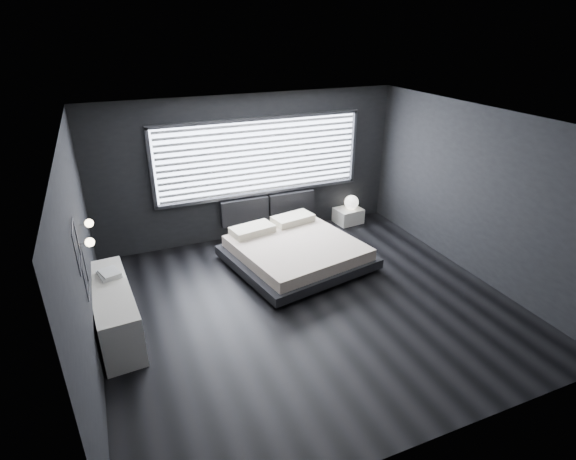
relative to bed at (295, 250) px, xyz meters
name	(u,v)px	position (x,y,z in m)	size (l,w,h in m)	color
room	(311,221)	(-0.31, -1.26, 1.14)	(6.04, 6.00, 2.80)	black
window	(261,157)	(-0.11, 1.44, 1.35)	(4.14, 0.09, 1.52)	white
headboard	(268,208)	(0.01, 1.38, 0.31)	(1.96, 0.16, 0.52)	black
sconce_near	(90,242)	(-3.19, -1.21, 1.34)	(0.18, 0.11, 0.11)	silver
sconce_far	(89,223)	(-3.19, -0.61, 1.34)	(0.18, 0.11, 0.11)	silver
wall_art_upper	(76,246)	(-3.29, -1.81, 1.59)	(0.01, 0.48, 0.48)	#47474C
wall_art_lower	(85,274)	(-3.29, -1.56, 1.12)	(0.01, 0.48, 0.48)	#47474C
bed	(295,250)	(0.00, 0.00, 0.00)	(2.56, 2.48, 0.57)	black
nightstand	(348,216)	(1.79, 1.24, -0.11)	(0.55, 0.46, 0.32)	white
orb_lamp	(351,202)	(1.84, 1.22, 0.20)	(0.30, 0.30, 0.30)	white
dresser	(114,311)	(-3.09, -0.85, 0.10)	(0.65, 1.84, 0.72)	white
book_stack	(109,274)	(-3.07, -0.50, 0.49)	(0.35, 0.41, 0.07)	silver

